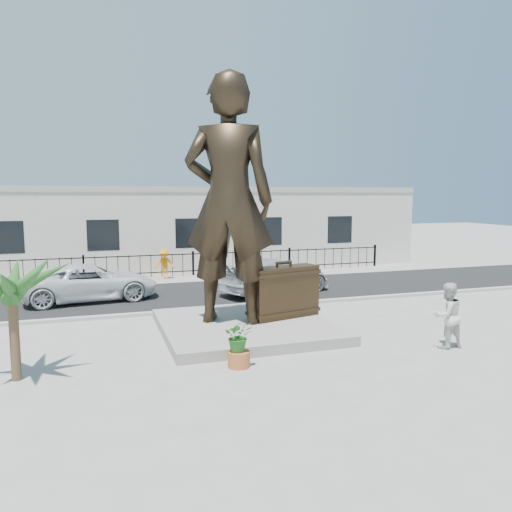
{
  "coord_description": "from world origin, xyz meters",
  "views": [
    {
      "loc": [
        -4.93,
        -13.15,
        4.26
      ],
      "look_at": [
        0.0,
        2.0,
        2.3
      ],
      "focal_mm": 35.0,
      "sensor_mm": 36.0,
      "label": 1
    }
  ],
  "objects_px": {
    "tourist": "(447,315)",
    "car_white": "(90,282)",
    "suitcase": "(284,292)",
    "statue": "(229,201)"
  },
  "relations": [
    {
      "from": "suitcase",
      "to": "tourist",
      "type": "height_order",
      "value": "suitcase"
    },
    {
      "from": "tourist",
      "to": "car_white",
      "type": "bearing_deg",
      "value": -48.63
    },
    {
      "from": "suitcase",
      "to": "car_white",
      "type": "xyz_separation_m",
      "value": [
        -6.0,
        6.12,
        -0.38
      ]
    },
    {
      "from": "statue",
      "to": "suitcase",
      "type": "xyz_separation_m",
      "value": [
        1.83,
        0.0,
        -2.96
      ]
    },
    {
      "from": "statue",
      "to": "car_white",
      "type": "relative_size",
      "value": 1.43
    },
    {
      "from": "tourist",
      "to": "car_white",
      "type": "distance_m",
      "value": 13.59
    },
    {
      "from": "tourist",
      "to": "car_white",
      "type": "xyz_separation_m",
      "value": [
        -9.49,
        9.73,
        -0.18
      ]
    },
    {
      "from": "statue",
      "to": "suitcase",
      "type": "height_order",
      "value": "statue"
    },
    {
      "from": "car_white",
      "to": "suitcase",
      "type": "bearing_deg",
      "value": -142.53
    },
    {
      "from": "car_white",
      "to": "statue",
      "type": "bearing_deg",
      "value": -152.69
    }
  ]
}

